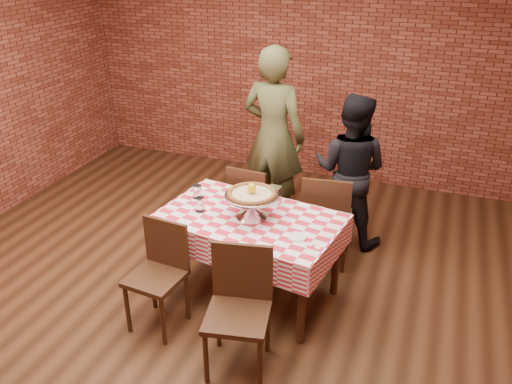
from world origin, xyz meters
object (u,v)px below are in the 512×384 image
at_px(pizza_stand, 252,206).
at_px(diner_black, 350,170).
at_px(water_glass_left, 200,204).
at_px(pizza, 252,194).
at_px(diner_olive, 274,136).
at_px(condiment_caddy, 274,195).
at_px(water_glass_right, 197,192).
at_px(chair_near_left, 155,280).
at_px(chair_far_right, 327,217).
at_px(table, 250,256).
at_px(chair_near_right, 237,316).
at_px(chair_far_left, 254,204).

xyz_separation_m(pizza_stand, diner_black, (0.56, 1.20, -0.10)).
bearing_deg(water_glass_left, pizza, 7.21).
bearing_deg(diner_black, pizza_stand, 71.99).
bearing_deg(diner_olive, water_glass_left, 91.10).
relative_size(water_glass_left, condiment_caddy, 0.83).
height_order(pizza, condiment_caddy, pizza).
relative_size(pizza_stand, water_glass_right, 3.65).
relative_size(water_glass_right, chair_near_left, 0.14).
xyz_separation_m(pizza, chair_far_right, (0.46, 0.76, -0.50)).
distance_m(pizza, chair_near_left, 0.99).
xyz_separation_m(water_glass_left, chair_near_left, (-0.11, -0.59, -0.38)).
bearing_deg(table, diner_olive, 100.96).
distance_m(chair_near_right, diner_olive, 2.33).
bearing_deg(chair_near_left, pizza, 55.26).
bearing_deg(pizza, chair_near_left, -130.38).
bearing_deg(chair_near_left, chair_far_right, 59.91).
xyz_separation_m(water_glass_right, chair_far_right, (1.02, 0.61, -0.36)).
bearing_deg(chair_near_right, diner_olive, 91.55).
height_order(chair_far_left, diner_black, diner_black).
relative_size(chair_far_left, diner_black, 0.57).
relative_size(pizza, water_glass_right, 3.22).
relative_size(water_glass_right, chair_far_left, 0.14).
xyz_separation_m(table, condiment_caddy, (0.11, 0.31, 0.46)).
distance_m(pizza, diner_olive, 1.42).
distance_m(chair_near_left, chair_far_right, 1.72).
height_order(pizza_stand, chair_near_left, pizza_stand).
bearing_deg(condiment_caddy, chair_far_left, 133.63).
xyz_separation_m(condiment_caddy, chair_near_left, (-0.64, -0.95, -0.40)).
relative_size(pizza, diner_olive, 0.21).
relative_size(water_glass_right, diner_black, 0.08).
distance_m(chair_near_right, chair_far_left, 1.70).
relative_size(water_glass_left, diner_olive, 0.07).
bearing_deg(table, condiment_caddy, 71.03).
height_order(water_glass_right, chair_near_left, water_glass_right).
height_order(water_glass_right, chair_far_right, chair_far_right).
relative_size(table, pizza_stand, 3.22).
xyz_separation_m(chair_near_left, chair_far_left, (0.27, 1.43, 0.00)).
bearing_deg(diner_black, chair_far_left, 33.17).
bearing_deg(chair_far_right, water_glass_right, 23.98).
relative_size(water_glass_left, chair_far_right, 0.13).
bearing_deg(water_glass_right, pizza, -14.95).
bearing_deg(water_glass_left, chair_near_right, -50.45).
height_order(pizza_stand, chair_near_right, pizza_stand).
bearing_deg(pizza, water_glass_right, 165.05).
bearing_deg(pizza_stand, table, -172.02).
relative_size(pizza_stand, chair_far_left, 0.51).
bearing_deg(chair_far_left, pizza_stand, 113.27).
distance_m(water_glass_right, chair_near_left, 0.88).
distance_m(water_glass_right, diner_olive, 1.28).
distance_m(water_glass_right, condiment_caddy, 0.67).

